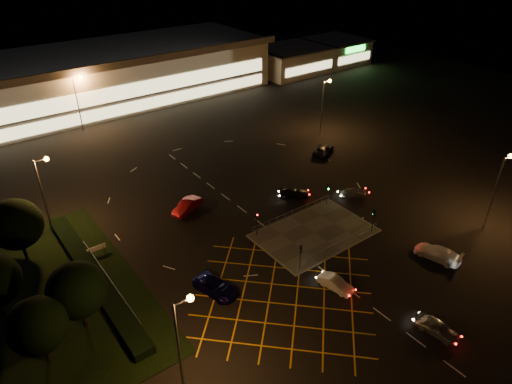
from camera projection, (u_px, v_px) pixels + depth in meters
ground at (292, 232)px, 57.20m from camera, size 180.00×180.00×0.00m
pedestrian_island at (314, 233)px, 56.82m from camera, size 14.00×9.00×0.12m
grass_verge at (47, 299)px, 46.87m from camera, size 18.00×30.00×0.08m
hedge at (94, 276)px, 49.21m from camera, size 2.00×26.00×1.00m
supermarket at (103, 76)px, 97.17m from camera, size 72.00×26.50×10.50m
retail_unit_a at (291, 60)px, 116.47m from camera, size 18.80×14.80×6.35m
retail_unit_b at (335, 51)px, 124.70m from camera, size 14.80×14.80×6.35m
streetlight_sw at (182, 335)px, 34.46m from camera, size 1.78×0.56×10.03m
streetlight_se at (499, 182)px, 54.75m from camera, size 1.78×0.56×10.03m
streetlight_nw at (44, 185)px, 54.10m from camera, size 1.78×0.56×10.03m
streetlight_ne at (324, 100)px, 80.23m from camera, size 1.78×0.56×10.03m
streetlight_far_left at (79, 96)px, 81.99m from camera, size 1.78×0.56×10.03m
streetlight_far_right at (251, 59)px, 104.00m from camera, size 1.78×0.56×10.03m
signal_sw at (301, 252)px, 49.80m from camera, size 0.28×0.30×3.15m
signal_se at (374, 216)px, 55.99m from camera, size 0.28×0.30×3.15m
signal_nw at (257, 220)px, 55.30m from camera, size 0.28×0.30×3.15m
signal_ne at (328, 190)px, 61.49m from camera, size 0.28×0.30×3.15m
tree_a at (37, 326)px, 38.14m from camera, size 5.04×5.04×6.86m
tree_c at (16, 224)px, 49.88m from camera, size 5.76×5.76×7.84m
tree_e at (77, 290)px, 41.42m from camera, size 5.40×5.40×7.35m
car_near_silver at (437, 328)px, 42.71m from camera, size 2.24×4.37×1.42m
car_queue_white at (336, 284)px, 48.01m from camera, size 2.07×4.15×1.31m
car_left_blue at (216, 287)px, 47.47m from camera, size 3.56×5.67×1.46m
car_far_dkgrey at (294, 193)px, 64.11m from camera, size 4.49×3.77×1.23m
car_right_silver at (353, 192)px, 64.33m from camera, size 3.89×2.82×1.23m
car_circ_red at (187, 206)px, 60.86m from camera, size 5.08×3.48×1.59m
car_east_grey at (323, 150)px, 76.14m from camera, size 5.84×4.70×1.48m
car_approach_white at (438, 253)px, 52.27m from camera, size 3.29×5.61×1.53m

